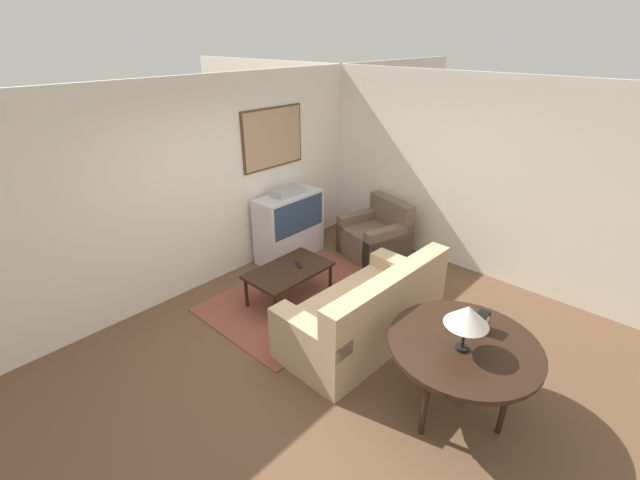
{
  "coord_description": "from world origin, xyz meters",
  "views": [
    {
      "loc": [
        -2.9,
        -2.52,
        3.12
      ],
      "look_at": [
        0.71,
        0.8,
        0.75
      ],
      "focal_mm": 24.0,
      "sensor_mm": 36.0,
      "label": 1
    }
  ],
  "objects_px": {
    "armchair": "(376,237)",
    "coffee_table": "(289,272)",
    "mantel_clock": "(482,322)",
    "console_table": "(464,349)",
    "table_lamp": "(468,316)",
    "tv": "(289,226)",
    "couch": "(366,314)"
  },
  "relations": [
    {
      "from": "tv",
      "to": "armchair",
      "type": "relative_size",
      "value": 1.05
    },
    {
      "from": "table_lamp",
      "to": "couch",
      "type": "bearing_deg",
      "value": 75.41
    },
    {
      "from": "couch",
      "to": "mantel_clock",
      "type": "bearing_deg",
      "value": 93.59
    },
    {
      "from": "tv",
      "to": "console_table",
      "type": "xyz_separation_m",
      "value": [
        -1.04,
        -3.27,
        0.16
      ]
    },
    {
      "from": "tv",
      "to": "couch",
      "type": "relative_size",
      "value": 0.57
    },
    {
      "from": "couch",
      "to": "mantel_clock",
      "type": "xyz_separation_m",
      "value": [
        0.04,
        -1.22,
        0.49
      ]
    },
    {
      "from": "armchair",
      "to": "couch",
      "type": "bearing_deg",
      "value": -40.87
    },
    {
      "from": "armchair",
      "to": "coffee_table",
      "type": "relative_size",
      "value": 0.98
    },
    {
      "from": "console_table",
      "to": "table_lamp",
      "type": "bearing_deg",
      "value": -172.06
    },
    {
      "from": "coffee_table",
      "to": "table_lamp",
      "type": "distance_m",
      "value": 2.53
    },
    {
      "from": "armchair",
      "to": "console_table",
      "type": "relative_size",
      "value": 0.81
    },
    {
      "from": "coffee_table",
      "to": "mantel_clock",
      "type": "height_order",
      "value": "mantel_clock"
    },
    {
      "from": "table_lamp",
      "to": "mantel_clock",
      "type": "xyz_separation_m",
      "value": [
        0.36,
        -0.0,
        -0.25
      ]
    },
    {
      "from": "tv",
      "to": "coffee_table",
      "type": "bearing_deg",
      "value": -133.93
    },
    {
      "from": "console_table",
      "to": "mantel_clock",
      "type": "relative_size",
      "value": 7.56
    },
    {
      "from": "couch",
      "to": "coffee_table",
      "type": "distance_m",
      "value": 1.21
    },
    {
      "from": "tv",
      "to": "table_lamp",
      "type": "height_order",
      "value": "table_lamp"
    },
    {
      "from": "coffee_table",
      "to": "armchair",
      "type": "bearing_deg",
      "value": -2.32
    },
    {
      "from": "armchair",
      "to": "table_lamp",
      "type": "height_order",
      "value": "table_lamp"
    },
    {
      "from": "tv",
      "to": "console_table",
      "type": "bearing_deg",
      "value": -107.61
    },
    {
      "from": "table_lamp",
      "to": "mantel_clock",
      "type": "height_order",
      "value": "table_lamp"
    },
    {
      "from": "tv",
      "to": "table_lamp",
      "type": "distance_m",
      "value": 3.51
    },
    {
      "from": "console_table",
      "to": "mantel_clock",
      "type": "bearing_deg",
      "value": -2.79
    },
    {
      "from": "coffee_table",
      "to": "console_table",
      "type": "xyz_separation_m",
      "value": [
        -0.21,
        -2.41,
        0.27
      ]
    },
    {
      "from": "coffee_table",
      "to": "table_lamp",
      "type": "bearing_deg",
      "value": -96.98
    },
    {
      "from": "tv",
      "to": "mantel_clock",
      "type": "height_order",
      "value": "tv"
    },
    {
      "from": "armchair",
      "to": "tv",
      "type": "bearing_deg",
      "value": -118.83
    },
    {
      "from": "console_table",
      "to": "mantel_clock",
      "type": "xyz_separation_m",
      "value": [
        0.27,
        -0.01,
        0.15
      ]
    },
    {
      "from": "mantel_clock",
      "to": "console_table",
      "type": "bearing_deg",
      "value": 177.21
    },
    {
      "from": "armchair",
      "to": "coffee_table",
      "type": "bearing_deg",
      "value": -76.21
    },
    {
      "from": "couch",
      "to": "armchair",
      "type": "height_order",
      "value": "couch"
    },
    {
      "from": "console_table",
      "to": "mantel_clock",
      "type": "height_order",
      "value": "mantel_clock"
    }
  ]
}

